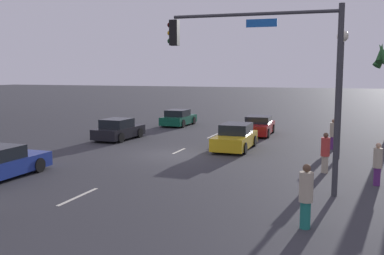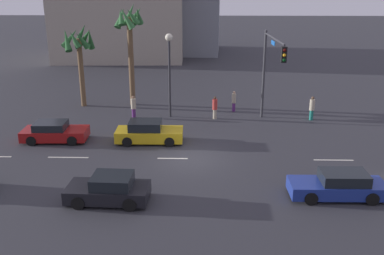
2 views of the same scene
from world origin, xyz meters
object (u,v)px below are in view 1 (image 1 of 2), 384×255
Objects in this scene: car_3 at (258,126)px; car_5 at (178,118)px; pedestrian_2 at (378,163)px; pedestrian_3 at (333,134)px; car_2 at (235,138)px; streetlamp at (341,70)px; traffic_signal at (277,66)px; car_0 at (118,130)px; pedestrian_0 at (306,195)px; pedestrian_1 at (325,152)px.

car_5 is at bearing -112.66° from car_3.
pedestrian_3 reaches higher than pedestrian_2.
streetlamp is at bearing 79.87° from car_2.
car_5 is at bearing -136.79° from pedestrian_2.
traffic_signal reaches higher than pedestrian_2.
car_0 is at bearing -56.75° from car_3.
pedestrian_0 is 6.15m from pedestrian_2.
car_0 is 0.91× the size of car_2.
streetlamp is at bearing 172.74° from pedestrian_1.
car_0 is 0.99× the size of car_5.
car_0 is 0.62× the size of streetlamp.
car_0 reaches higher than car_5.
traffic_signal is (9.14, 11.70, 3.94)m from car_0.
car_3 is 18.75m from pedestrian_0.
car_5 is at bearing -142.13° from car_2.
car_3 is at bearing -149.88° from pedestrian_2.
pedestrian_1 is at bearing 67.94° from car_0.
pedestrian_2 reaches higher than car_5.
pedestrian_3 is at bearing 49.45° from car_3.
car_0 is 16.80m from pedestrian_2.
car_0 is 9.74m from car_3.
car_2 is 1.03× the size of car_3.
traffic_signal is at bearing -22.54° from pedestrian_1.
pedestrian_3 is at bearing -172.89° from streetlamp.
car_3 is 2.55× the size of pedestrian_2.
car_3 is at bearing 67.34° from car_5.
car_5 is 2.30× the size of pedestrian_3.
car_2 is 9.80m from traffic_signal.
pedestrian_3 is at bearing 179.15° from pedestrian_1.
car_2 is 2.52× the size of pedestrian_3.
pedestrian_2 is (6.96, 15.29, 0.25)m from car_0.
pedestrian_0 is 1.04× the size of pedestrian_1.
pedestrian_1 is at bearing -0.85° from pedestrian_3.
car_3 is at bearing -154.48° from pedestrian_1.
pedestrian_0 is 7.35m from pedestrian_1.
pedestrian_3 is at bearing 93.78° from car_0.
pedestrian_2 is (5.05, 1.58, -3.58)m from streetlamp.
car_3 is 0.64× the size of traffic_signal.
pedestrian_0 reaches higher than car_5.
car_2 is 6.25m from car_3.
car_0 is 0.60× the size of traffic_signal.
car_2 is at bearing -156.85° from pedestrian_0.
pedestrian_1 is (13.75, 12.39, 0.31)m from car_5.
pedestrian_1 is at bearing 179.10° from pedestrian_0.
traffic_signal is 1.04× the size of streetlamp.
traffic_signal is 3.84× the size of pedestrian_3.
traffic_signal reaches higher than car_0.
streetlamp is at bearing 164.51° from traffic_signal.
pedestrian_2 is at bearing 121.28° from traffic_signal.
streetlamp is (1.00, 5.61, 3.80)m from car_2.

